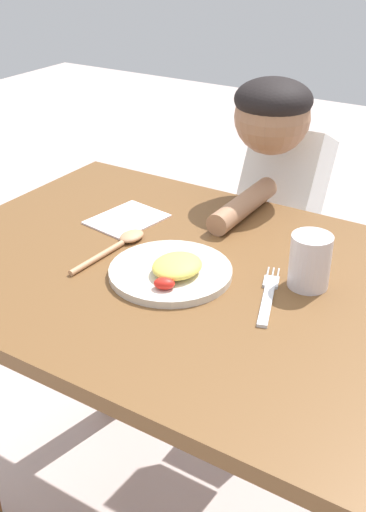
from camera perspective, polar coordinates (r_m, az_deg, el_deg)
dining_table at (r=1.19m, az=3.34°, el=-7.09°), size 1.17×0.72×0.74m
plate at (r=1.13m, az=-1.01°, el=-1.34°), size 0.23×0.23×0.04m
fork at (r=1.08m, az=7.78°, el=-3.69°), size 0.08×0.19×0.01m
spoon at (r=1.24m, az=-5.67°, el=1.23°), size 0.04×0.21×0.02m
drinking_cup at (r=1.11m, az=11.53°, el=-0.46°), size 0.07×0.07×0.10m
person at (r=1.62m, az=8.59°, el=0.75°), size 0.18×0.47×1.01m
napkin at (r=1.35m, az=-5.14°, el=3.37°), size 0.14×0.17×0.00m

